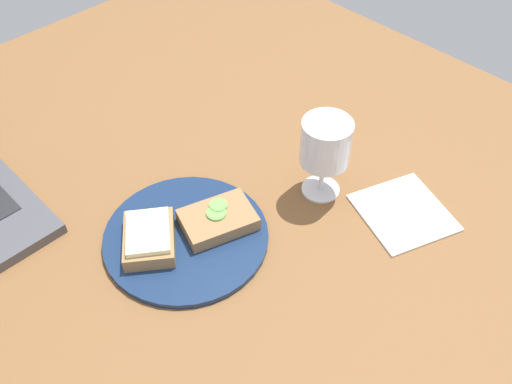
% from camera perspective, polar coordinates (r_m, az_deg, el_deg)
% --- Properties ---
extents(wooden_table, '(1.40, 1.40, 0.03)m').
position_cam_1_polar(wooden_table, '(0.93, -5.99, -3.18)').
color(wooden_table, brown).
rests_on(wooden_table, ground).
extents(plate, '(0.25, 0.25, 0.01)m').
position_cam_1_polar(plate, '(0.89, -7.01, -4.48)').
color(plate, navy).
rests_on(plate, wooden_table).
extents(sandwich_with_cucumber, '(0.13, 0.11, 0.03)m').
position_cam_1_polar(sandwich_with_cucumber, '(0.88, -3.82, -2.73)').
color(sandwich_with_cucumber, '#937047').
rests_on(sandwich_with_cucumber, plate).
extents(sandwich_with_cheese, '(0.12, 0.12, 0.03)m').
position_cam_1_polar(sandwich_with_cheese, '(0.87, -10.48, -4.65)').
color(sandwich_with_cheese, '#937047').
rests_on(sandwich_with_cheese, plate).
extents(wine_glass, '(0.08, 0.08, 0.14)m').
position_cam_1_polar(wine_glass, '(0.89, 6.96, 4.59)').
color(wine_glass, white).
rests_on(wine_glass, wooden_table).
extents(napkin, '(0.17, 0.18, 0.00)m').
position_cam_1_polar(napkin, '(0.95, 14.53, -2.00)').
color(napkin, white).
rests_on(napkin, wooden_table).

